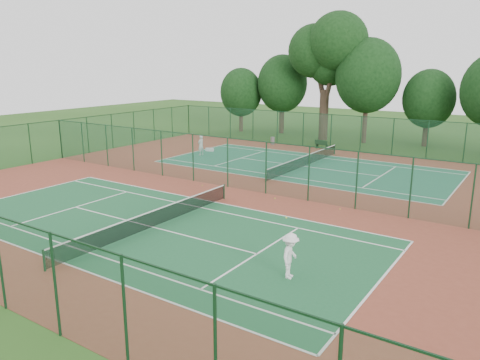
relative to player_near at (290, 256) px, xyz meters
name	(u,v)px	position (x,y,z in m)	size (l,w,h in m)	color
ground	(246,190)	(-8.76, 10.31, -0.96)	(120.00, 120.00, 0.00)	#29531A
red_pad	(246,190)	(-8.76, 10.31, -0.95)	(40.00, 36.00, 0.01)	brown
court_near	(153,227)	(-8.76, 1.31, -0.94)	(23.77, 10.97, 0.01)	#1C5A33
court_far	(305,166)	(-8.76, 19.31, -0.94)	(23.77, 10.97, 0.01)	#206748
fence_north	(346,133)	(-8.76, 28.31, 0.80)	(40.00, 0.09, 3.50)	#184830
fence_west	(61,139)	(-28.76, 10.31, 0.80)	(0.09, 36.00, 3.50)	#194D29
fence_divider	(246,165)	(-8.76, 10.31, 0.80)	(40.00, 0.09, 3.50)	#184A2C
tennis_net_near	(153,218)	(-8.76, 1.31, -0.41)	(0.10, 12.90, 0.97)	#163C23
tennis_net_far	(305,160)	(-8.76, 19.31, -0.41)	(0.10, 12.90, 0.97)	#143921
player_near	(290,256)	(0.00, 0.00, 0.00)	(1.21, 0.70, 1.87)	white
player_far	(201,145)	(-19.09, 18.43, 0.00)	(0.68, 0.45, 1.88)	silver
trash_bin	(273,141)	(-16.51, 27.44, -0.56)	(0.43, 0.43, 0.78)	slate
bench	(322,144)	(-11.00, 27.74, -0.48)	(1.51, 0.65, 0.90)	black
kit_bag	(210,150)	(-19.64, 20.50, -0.79)	(0.81, 0.31, 0.31)	silver
stray_ball_a	(275,198)	(-6.07, 9.52, -0.91)	(0.07, 0.07, 0.07)	#C8E635
stray_ball_b	(340,209)	(-1.76, 9.69, -0.91)	(0.07, 0.07, 0.07)	#C9D832
stray_ball_c	(202,185)	(-11.97, 9.56, -0.91)	(0.07, 0.07, 0.07)	#B4CA2F
big_tree	(328,50)	(-13.33, 33.68, 8.82)	(8.99, 6.58, 13.80)	#38281E
evergreen_row	(370,142)	(-8.26, 34.56, -0.96)	(39.00, 5.00, 12.00)	black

